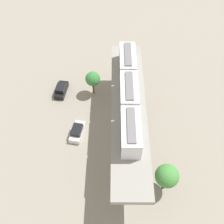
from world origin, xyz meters
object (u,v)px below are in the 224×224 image
object	(u,v)px
parked_car_black	(61,90)
tree_near_viaduct	(167,176)
parked_car_white	(77,131)
train	(129,93)
tree_mid_lot	(93,79)

from	to	relation	value
parked_car_black	tree_near_viaduct	size ratio (longest dim) A/B	0.78
parked_car_black	parked_car_white	size ratio (longest dim) A/B	0.99
train	tree_mid_lot	xyz separation A→B (m)	(6.06, -8.34, -5.36)
train	parked_car_white	xyz separation A→B (m)	(8.35, 1.23, -8.31)
tree_near_viaduct	tree_mid_lot	world-z (taller)	tree_near_viaduct
tree_near_viaduct	train	bearing A→B (deg)	-64.63
train	parked_car_white	size ratio (longest dim) A/B	4.59
parked_car_black	tree_near_viaduct	world-z (taller)	tree_near_viaduct
parked_car_white	tree_mid_lot	size ratio (longest dim) A/B	0.88
parked_car_white	tree_near_viaduct	world-z (taller)	tree_near_viaduct
train	tree_near_viaduct	bearing A→B (deg)	115.37
tree_near_viaduct	tree_mid_lot	xyz separation A→B (m)	(11.18, -19.13, -0.28)
train	parked_car_black	distance (m)	17.03
tree_mid_lot	parked_car_white	bearing A→B (deg)	76.52
parked_car_white	tree_mid_lot	bearing A→B (deg)	-92.66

